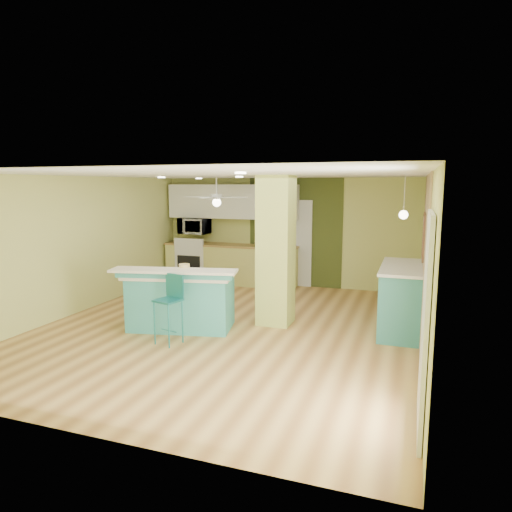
# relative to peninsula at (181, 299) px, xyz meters

# --- Properties ---
(floor) EXTENTS (6.00, 7.00, 0.01)m
(floor) POSITION_rel_peninsula_xyz_m (0.74, 0.28, -0.49)
(floor) COLOR #9A6836
(floor) RESTS_ON ground
(ceiling) EXTENTS (6.00, 7.00, 0.01)m
(ceiling) POSITION_rel_peninsula_xyz_m (0.74, 0.28, 2.02)
(ceiling) COLOR white
(ceiling) RESTS_ON wall_back
(wall_back) EXTENTS (6.00, 0.01, 2.50)m
(wall_back) POSITION_rel_peninsula_xyz_m (0.74, 3.78, 0.76)
(wall_back) COLOR #C5CA6C
(wall_back) RESTS_ON floor
(wall_front) EXTENTS (6.00, 0.01, 2.50)m
(wall_front) POSITION_rel_peninsula_xyz_m (0.74, -3.23, 0.76)
(wall_front) COLOR #C5CA6C
(wall_front) RESTS_ON floor
(wall_left) EXTENTS (0.01, 7.00, 2.50)m
(wall_left) POSITION_rel_peninsula_xyz_m (-2.27, 0.28, 0.76)
(wall_left) COLOR #C5CA6C
(wall_left) RESTS_ON floor
(wall_right) EXTENTS (0.01, 7.00, 2.50)m
(wall_right) POSITION_rel_peninsula_xyz_m (3.74, 0.28, 0.76)
(wall_right) COLOR #C5CA6C
(wall_right) RESTS_ON floor
(wood_panel) EXTENTS (0.02, 3.40, 2.50)m
(wood_panel) POSITION_rel_peninsula_xyz_m (3.72, 0.88, 0.76)
(wood_panel) COLOR #876D4D
(wood_panel) RESTS_ON floor
(olive_accent) EXTENTS (2.20, 0.02, 2.50)m
(olive_accent) POSITION_rel_peninsula_xyz_m (0.94, 3.77, 0.76)
(olive_accent) COLOR #404B1E
(olive_accent) RESTS_ON floor
(interior_door) EXTENTS (0.82, 0.05, 2.00)m
(interior_door) POSITION_rel_peninsula_xyz_m (0.94, 3.74, 0.51)
(interior_door) COLOR silver
(interior_door) RESTS_ON floor
(french_door) EXTENTS (0.04, 1.08, 2.10)m
(french_door) POSITION_rel_peninsula_xyz_m (3.71, -2.02, 0.56)
(french_door) COLOR silver
(french_door) RESTS_ON floor
(column) EXTENTS (0.55, 0.55, 2.50)m
(column) POSITION_rel_peninsula_xyz_m (1.39, 0.78, 0.76)
(column) COLOR #BBC75C
(column) RESTS_ON floor
(kitchen_run) EXTENTS (3.25, 0.63, 0.94)m
(kitchen_run) POSITION_rel_peninsula_xyz_m (-0.56, 3.48, -0.01)
(kitchen_run) COLOR #C9C769
(kitchen_run) RESTS_ON floor
(stove) EXTENTS (0.76, 0.66, 1.08)m
(stove) POSITION_rel_peninsula_xyz_m (-1.51, 3.47, -0.03)
(stove) COLOR silver
(stove) RESTS_ON floor
(upper_cabinets) EXTENTS (3.20, 0.34, 0.80)m
(upper_cabinets) POSITION_rel_peninsula_xyz_m (-0.56, 3.60, 1.46)
(upper_cabinets) COLOR white
(upper_cabinets) RESTS_ON wall_back
(microwave) EXTENTS (0.70, 0.48, 0.39)m
(microwave) POSITION_rel_peninsula_xyz_m (-1.51, 3.48, 0.86)
(microwave) COLOR white
(microwave) RESTS_ON wall_back
(ceiling_fan) EXTENTS (1.41, 1.41, 0.61)m
(ceiling_fan) POSITION_rel_peninsula_xyz_m (-0.36, 2.28, 1.59)
(ceiling_fan) COLOR silver
(ceiling_fan) RESTS_ON ceiling
(pendant_lamp) EXTENTS (0.14, 0.14, 0.69)m
(pendant_lamp) POSITION_rel_peninsula_xyz_m (3.39, 1.03, 1.40)
(pendant_lamp) COLOR white
(pendant_lamp) RESTS_ON ceiling
(wall_decor) EXTENTS (0.03, 0.90, 0.70)m
(wall_decor) POSITION_rel_peninsula_xyz_m (3.70, 1.08, 1.06)
(wall_decor) COLOR brown
(wall_decor) RESTS_ON wood_panel
(peninsula) EXTENTS (2.03, 1.41, 1.05)m
(peninsula) POSITION_rel_peninsula_xyz_m (0.00, 0.00, 0.00)
(peninsula) COLOR teal
(peninsula) RESTS_ON floor
(bar_stool) EXTENTS (0.42, 0.42, 1.03)m
(bar_stool) POSITION_rel_peninsula_xyz_m (0.20, -0.67, 0.21)
(bar_stool) COLOR teal
(bar_stool) RESTS_ON floor
(side_counter) EXTENTS (0.70, 1.66, 1.07)m
(side_counter) POSITION_rel_peninsula_xyz_m (3.44, 1.06, 0.05)
(side_counter) COLOR teal
(side_counter) RESTS_ON floor
(fruit_bowl) EXTENTS (0.36, 0.36, 0.07)m
(fruit_bowl) POSITION_rel_peninsula_xyz_m (0.19, 3.47, 0.49)
(fruit_bowl) COLOR #382516
(fruit_bowl) RESTS_ON kitchen_run
(canister) EXTENTS (0.17, 0.17, 0.19)m
(canister) POSITION_rel_peninsula_xyz_m (0.14, -0.11, 0.52)
(canister) COLOR gold
(canister) RESTS_ON peninsula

